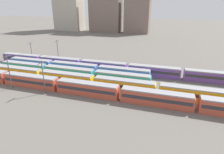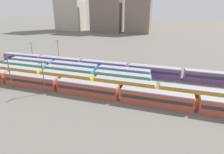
# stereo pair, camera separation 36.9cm
# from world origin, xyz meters

# --- Properties ---
(ground_plane) EXTENTS (600.00, 600.00, 0.00)m
(ground_plane) POSITION_xyz_m (0.00, 10.40, 0.00)
(ground_plane) COLOR #666059
(train_track_0) EXTENTS (93.60, 3.06, 3.75)m
(train_track_0) POSITION_xyz_m (29.87, 0.00, 1.90)
(train_track_0) COLOR #BC4C38
(train_track_0) RESTS_ON ground_plane
(train_track_1) EXTENTS (93.60, 3.06, 3.75)m
(train_track_1) POSITION_xyz_m (39.11, 5.20, 1.90)
(train_track_1) COLOR yellow
(train_track_1) RESTS_ON ground_plane
(train_track_2) EXTENTS (55.80, 3.06, 3.75)m
(train_track_2) POSITION_xyz_m (18.21, 10.40, 1.90)
(train_track_2) COLOR teal
(train_track_2) RESTS_ON ground_plane
(train_track_3) EXTENTS (55.80, 3.06, 3.75)m
(train_track_3) POSITION_xyz_m (17.32, 15.60, 1.90)
(train_track_3) COLOR #4C70BC
(train_track_3) RESTS_ON ground_plane
(train_track_4) EXTENTS (93.60, 3.06, 3.75)m
(train_track_4) POSITION_xyz_m (27.00, 20.80, 1.90)
(train_track_4) COLOR #6B429E
(train_track_4) RESTS_ON ground_plane
(catenary_pole_0) EXTENTS (0.24, 3.20, 10.62)m
(catenary_pole_0) POSITION_xyz_m (6.43, -3.21, 5.87)
(catenary_pole_0) COLOR #4C4C51
(catenary_pole_0) RESTS_ON ground_plane
(catenary_pole_1) EXTENTS (0.24, 3.20, 10.29)m
(catenary_pole_1) POSITION_xyz_m (5.55, 23.75, 5.69)
(catenary_pole_1) COLOR #4C4C51
(catenary_pole_1) RESTS_ON ground_plane
(catenary_pole_2) EXTENTS (0.24, 3.20, 9.70)m
(catenary_pole_2) POSITION_xyz_m (17.80, -2.72, 5.39)
(catenary_pole_2) COLOR #4C4C51
(catenary_pole_2) RESTS_ON ground_plane
(catenary_pole_3) EXTENTS (0.24, 3.20, 8.51)m
(catenary_pole_3) POSITION_xyz_m (-8.05, 23.90, 4.78)
(catenary_pole_3) COLOR #4C4C51
(catenary_pole_3) RESTS_ON ground_plane
(distant_building_0) EXTENTS (25.19, 17.21, 47.75)m
(distant_building_0) POSITION_xyz_m (-47.40, 128.03, 23.87)
(distant_building_0) COLOR #B2A899
(distant_building_0) RESTS_ON ground_plane
(distant_building_1) EXTENTS (27.83, 14.59, 37.88)m
(distant_building_1) POSITION_xyz_m (-10.02, 128.03, 18.94)
(distant_building_1) COLOR #7A665B
(distant_building_1) RESTS_ON ground_plane
(distant_building_2) EXTENTS (21.37, 13.13, 31.86)m
(distant_building_2) POSITION_xyz_m (19.00, 128.03, 15.93)
(distant_building_2) COLOR #7A665B
(distant_building_2) RESTS_ON ground_plane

